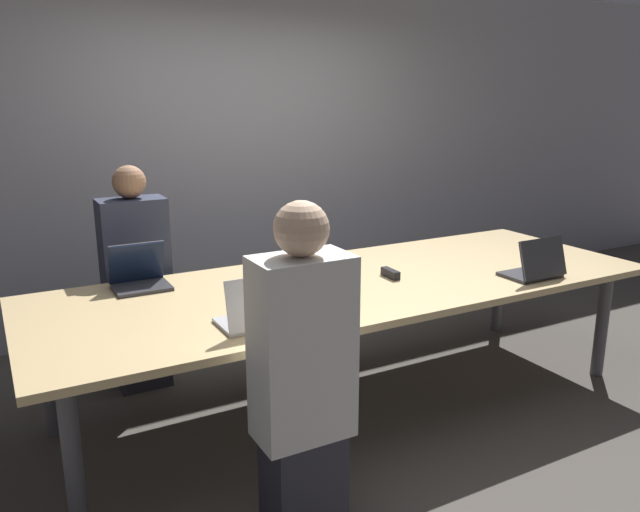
% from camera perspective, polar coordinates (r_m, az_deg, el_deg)
% --- Properties ---
extents(ground_plane, '(24.00, 24.00, 0.00)m').
position_cam_1_polar(ground_plane, '(3.96, 2.89, -13.12)').
color(ground_plane, '#4C4742').
extents(curtain_wall, '(12.00, 0.06, 2.80)m').
position_cam_1_polar(curtain_wall, '(5.18, -7.77, 9.58)').
color(curtain_wall, '#9999A3').
rests_on(curtain_wall, ground_plane).
extents(conference_table, '(3.67, 1.30, 0.78)m').
position_cam_1_polar(conference_table, '(3.68, 3.03, -3.11)').
color(conference_table, '#D6B77F').
rests_on(conference_table, ground_plane).
extents(laptop_near_right, '(0.34, 0.25, 0.25)m').
position_cam_1_polar(laptop_near_right, '(3.92, 19.16, -0.89)').
color(laptop_near_right, '#333338').
rests_on(laptop_near_right, conference_table).
extents(laptop_far_left, '(0.31, 0.25, 0.25)m').
position_cam_1_polar(laptop_far_left, '(3.67, -16.21, -1.66)').
color(laptop_far_left, '#333338').
rests_on(laptop_far_left, conference_table).
extents(person_far_left, '(0.40, 0.24, 1.43)m').
position_cam_1_polar(person_far_left, '(4.08, -16.39, -2.37)').
color(person_far_left, '#2D2D38').
rests_on(person_far_left, ground_plane).
extents(laptop_near_left, '(0.34, 0.25, 0.26)m').
position_cam_1_polar(laptop_near_left, '(2.95, -5.78, -5.12)').
color(laptop_near_left, '#B7B7BC').
rests_on(laptop_near_left, conference_table).
extents(person_near_left, '(0.40, 0.24, 1.45)m').
position_cam_1_polar(person_near_left, '(2.62, -1.61, -11.12)').
color(person_near_left, '#2D2D38').
rests_on(person_near_left, ground_plane).
extents(stapler, '(0.05, 0.15, 0.05)m').
position_cam_1_polar(stapler, '(3.75, 6.45, -1.59)').
color(stapler, black).
rests_on(stapler, conference_table).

